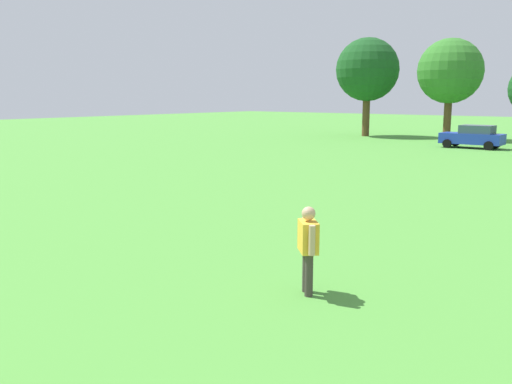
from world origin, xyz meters
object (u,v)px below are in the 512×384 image
(parked_car_blue_0, at_px, (473,136))
(tree_left, at_px, (450,71))
(adult_bystander, at_px, (308,243))
(tree_far_left, at_px, (368,70))

(parked_car_blue_0, height_order, tree_left, tree_left)
(adult_bystander, height_order, parked_car_blue_0, adult_bystander)
(tree_far_left, xyz_separation_m, tree_left, (7.44, 0.78, -0.31))
(parked_car_blue_0, relative_size, tree_left, 0.50)
(tree_far_left, relative_size, tree_left, 1.05)
(adult_bystander, xyz_separation_m, parked_car_blue_0, (-7.12, 32.71, -0.16))
(tree_left, bearing_deg, parked_car_blue_0, -57.69)
(adult_bystander, xyz_separation_m, tree_left, (-11.58, 39.77, 4.82))
(parked_car_blue_0, xyz_separation_m, tree_far_left, (-11.91, 6.28, 5.29))
(parked_car_blue_0, bearing_deg, tree_far_left, -27.79)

